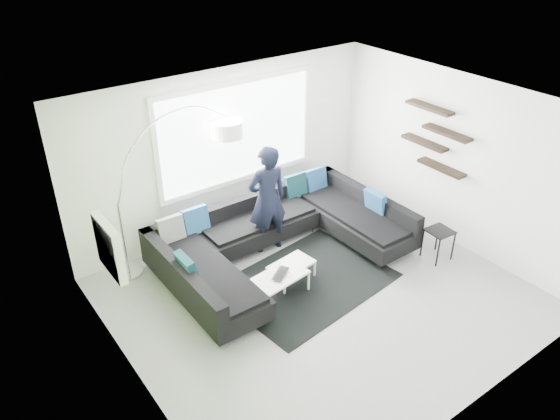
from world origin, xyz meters
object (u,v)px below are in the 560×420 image
object	(u,v)px
arc_lamp	(117,206)
side_table	(438,244)
coffee_table	(286,278)
person	(267,200)
sectional_sofa	(284,242)
laptop	(284,275)

from	to	relation	value
arc_lamp	side_table	world-z (taller)	arc_lamp
coffee_table	side_table	world-z (taller)	side_table
coffee_table	person	distance (m)	1.32
coffee_table	person	world-z (taller)	person
person	sectional_sofa	bearing A→B (deg)	96.83
laptop	coffee_table	bearing A→B (deg)	12.63
person	laptop	distance (m)	1.37
arc_lamp	laptop	world-z (taller)	arc_lamp
sectional_sofa	coffee_table	world-z (taller)	sectional_sofa
coffee_table	arc_lamp	world-z (taller)	arc_lamp
coffee_table	person	xyz separation A→B (m)	(0.40, 1.02, 0.73)
coffee_table	arc_lamp	bearing A→B (deg)	128.50
coffee_table	arc_lamp	xyz separation A→B (m)	(-1.75, 1.70, 1.03)
arc_lamp	sectional_sofa	bearing A→B (deg)	-28.25
coffee_table	side_table	xyz separation A→B (m)	(2.40, -0.81, 0.08)
sectional_sofa	arc_lamp	size ratio (longest dim) A/B	1.57
person	laptop	xyz separation A→B (m)	(-0.52, -1.15, -0.55)
arc_lamp	side_table	distance (m)	4.94
coffee_table	side_table	bearing A→B (deg)	-25.89
person	side_table	bearing A→B (deg)	144.79
sectional_sofa	coffee_table	xyz separation A→B (m)	(-0.39, -0.57, -0.18)
side_table	laptop	bearing A→B (deg)	164.84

